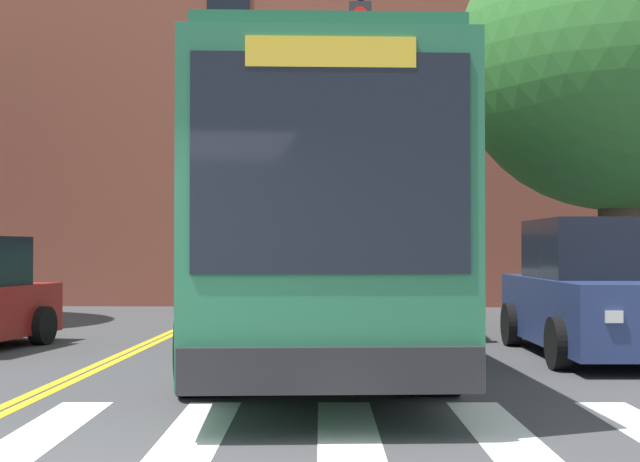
% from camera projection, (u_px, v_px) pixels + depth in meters
% --- Properties ---
extents(crosswalk, '(14.34, 3.76, 0.01)m').
position_uv_depth(crosswalk, '(271.00, 437.00, 7.09)').
color(crosswalk, white).
rests_on(crosswalk, ground).
extents(lane_line_yellow_inner, '(0.12, 36.00, 0.01)m').
position_uv_depth(lane_line_yellow_inner, '(216.00, 311.00, 21.19)').
color(lane_line_yellow_inner, gold).
rests_on(lane_line_yellow_inner, ground).
extents(lane_line_yellow_outer, '(0.12, 36.00, 0.01)m').
position_uv_depth(lane_line_yellow_outer, '(223.00, 311.00, 21.18)').
color(lane_line_yellow_outer, gold).
rests_on(lane_line_yellow_outer, ground).
extents(city_bus, '(3.46, 12.01, 3.42)m').
position_uv_depth(city_bus, '(310.00, 224.00, 12.74)').
color(city_bus, '#28704C').
rests_on(city_bus, ground).
extents(car_navy_far_lane, '(2.29, 4.55, 1.92)m').
position_uv_depth(car_navy_far_lane, '(601.00, 294.00, 12.44)').
color(car_navy_far_lane, navy).
rests_on(car_navy_far_lane, ground).
extents(car_white_behind_bus, '(2.30, 4.91, 1.84)m').
position_uv_depth(car_white_behind_bus, '(356.00, 276.00, 21.71)').
color(car_white_behind_bus, white).
rests_on(car_white_behind_bus, ground).
extents(traffic_light_overhead, '(0.38, 3.91, 5.86)m').
position_uv_depth(traffic_light_overhead, '(364.00, 112.00, 15.72)').
color(traffic_light_overhead, '#28282D').
rests_on(traffic_light_overhead, ground).
extents(street_tree_curbside_large, '(7.76, 7.49, 7.93)m').
position_uv_depth(street_tree_curbside_large, '(618.00, 59.00, 16.61)').
color(street_tree_curbside_large, '#4C3D2D').
rests_on(street_tree_curbside_large, ground).
extents(building_facade, '(38.77, 9.71, 9.76)m').
position_uv_depth(building_facade, '(416.00, 140.00, 27.60)').
color(building_facade, brown).
rests_on(building_facade, ground).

